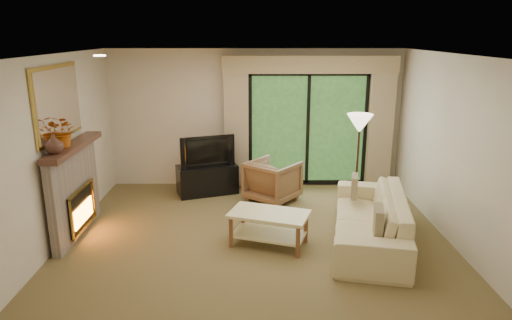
{
  "coord_description": "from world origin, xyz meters",
  "views": [
    {
      "loc": [
        -0.05,
        -6.04,
        2.88
      ],
      "look_at": [
        0.0,
        0.3,
        1.1
      ],
      "focal_mm": 32.0,
      "sensor_mm": 36.0,
      "label": 1
    }
  ],
  "objects_px": {
    "armchair": "(273,181)",
    "coffee_table": "(269,229)",
    "sofa": "(370,218)",
    "media_console": "(207,179)"
  },
  "relations": [
    {
      "from": "armchair",
      "to": "coffee_table",
      "type": "distance_m",
      "value": 1.76
    },
    {
      "from": "sofa",
      "to": "coffee_table",
      "type": "height_order",
      "value": "sofa"
    },
    {
      "from": "sofa",
      "to": "armchair",
      "type": "bearing_deg",
      "value": -129.97
    },
    {
      "from": "armchair",
      "to": "coffee_table",
      "type": "bearing_deg",
      "value": 124.4
    },
    {
      "from": "media_console",
      "to": "armchair",
      "type": "xyz_separation_m",
      "value": [
        1.19,
        -0.39,
        0.1
      ]
    },
    {
      "from": "armchair",
      "to": "sofa",
      "type": "distance_m",
      "value": 2.09
    },
    {
      "from": "coffee_table",
      "to": "media_console",
      "type": "bearing_deg",
      "value": 135.28
    },
    {
      "from": "sofa",
      "to": "coffee_table",
      "type": "xyz_separation_m",
      "value": [
        -1.43,
        -0.11,
        -0.11
      ]
    },
    {
      "from": "sofa",
      "to": "coffee_table",
      "type": "distance_m",
      "value": 1.44
    },
    {
      "from": "armchair",
      "to": "sofa",
      "type": "relative_size",
      "value": 0.33
    }
  ]
}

